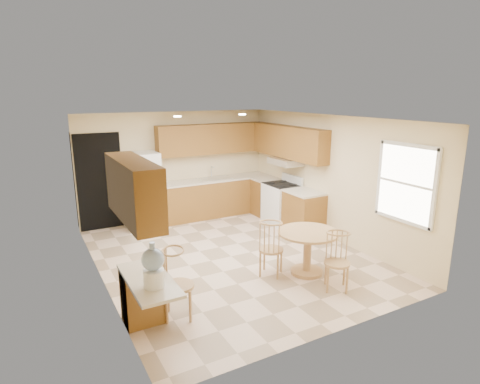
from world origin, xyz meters
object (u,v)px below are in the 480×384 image
chair_table_a (274,244)px  water_crock (153,267)px  refrigerator (142,191)px  dining_table (308,246)px  stove (282,203)px  chair_desk (180,280)px  chair_table_b (341,258)px

chair_table_a → water_crock: (-2.23, -0.87, 0.45)m
refrigerator → dining_table: (1.73, -3.62, -0.36)m
stove → chair_desk: (-3.47, -2.73, 0.11)m
chair_table_a → water_crock: water_crock is taller
dining_table → chair_desk: size_ratio=1.04×
chair_desk → refrigerator: bearing=-166.3°
chair_table_a → stove: bearing=98.5°
chair_table_a → chair_desk: bearing=-119.0°
dining_table → chair_table_b: 0.74m
stove → chair_desk: 4.42m
chair_table_b → chair_desk: size_ratio=0.93×
dining_table → chair_table_b: (0.05, -0.74, 0.06)m
stove → chair_table_a: size_ratio=1.19×
refrigerator → dining_table: refrigerator is taller
water_crock → stove: bearing=38.4°
dining_table → water_crock: bearing=-165.8°
refrigerator → water_crock: refrigerator is taller
dining_table → chair_table_b: size_ratio=1.11×
dining_table → water_crock: (-2.78, -0.70, 0.53)m
chair_table_b → water_crock: bearing=34.3°
chair_table_a → chair_desk: (-1.78, -0.49, 0.02)m
stove → chair_table_a: (-1.70, -2.24, 0.09)m
refrigerator → chair_table_b: bearing=-67.8°
refrigerator → chair_desk: (-0.60, -3.95, -0.25)m
chair_table_a → water_crock: bearing=-113.2°
refrigerator → chair_desk: bearing=-98.6°
chair_table_b → water_crock: water_crock is taller
dining_table → chair_table_a: 0.58m
refrigerator → chair_table_b: 4.72m
stove → chair_table_b: 3.33m
refrigerator → water_crock: size_ratio=3.11×
chair_table_b → chair_desk: (-2.38, 0.41, 0.04)m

